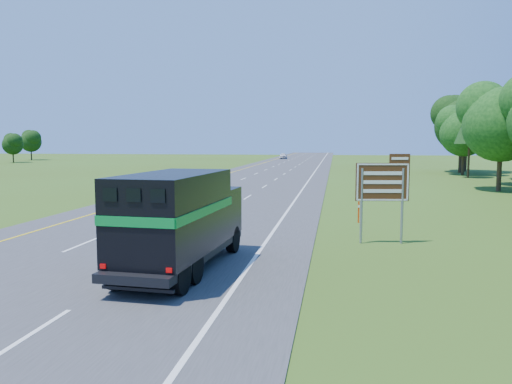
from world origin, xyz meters
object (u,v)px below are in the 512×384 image
white_suv (204,179)px  exit_sign (383,186)px  far_car (283,156)px  horse_truck (180,218)px

white_suv → exit_sign: bearing=-61.0°
white_suv → exit_sign: exit_sign is taller
far_car → exit_sign: bearing=-84.0°
white_suv → far_car: bearing=88.3°
horse_truck → far_car: (-7.44, 103.56, -1.01)m
horse_truck → far_car: bearing=98.0°
exit_sign → white_suv: bearing=113.5°
horse_truck → exit_sign: exit_sign is taller
far_car → exit_sign: exit_sign is taller
far_car → white_suv: bearing=-91.8°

